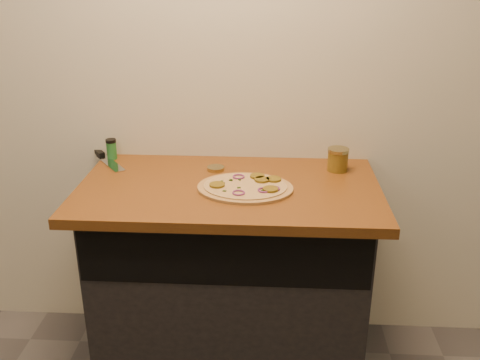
# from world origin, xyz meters

# --- Properties ---
(cabinet) EXTENTS (1.10, 0.60, 0.86)m
(cabinet) POSITION_xyz_m (0.00, 1.45, 0.43)
(cabinet) COLOR black
(cabinet) RESTS_ON ground
(countertop) EXTENTS (1.20, 0.70, 0.04)m
(countertop) POSITION_xyz_m (0.00, 1.42, 0.88)
(countertop) COLOR brown
(countertop) RESTS_ON cabinet
(pizza) EXTENTS (0.39, 0.39, 0.03)m
(pizza) POSITION_xyz_m (0.07, 1.38, 0.91)
(pizza) COLOR tan
(pizza) RESTS_ON countertop
(chefs_knife) EXTENTS (0.24, 0.31, 0.02)m
(chefs_knife) POSITION_xyz_m (-0.59, 1.70, 0.91)
(chefs_knife) COLOR #B7BAC1
(chefs_knife) RESTS_ON countertop
(mason_jar_lid) EXTENTS (0.09, 0.09, 0.02)m
(mason_jar_lid) POSITION_xyz_m (-0.07, 1.57, 0.91)
(mason_jar_lid) COLOR #998E59
(mason_jar_lid) RESTS_ON countertop
(salsa_jar) EXTENTS (0.09, 0.09, 0.10)m
(salsa_jar) POSITION_xyz_m (0.45, 1.60, 0.95)
(salsa_jar) COLOR maroon
(salsa_jar) RESTS_ON countertop
(spice_shaker) EXTENTS (0.05, 0.05, 0.09)m
(spice_shaker) POSITION_xyz_m (-0.55, 1.69, 0.95)
(spice_shaker) COLOR #1E6128
(spice_shaker) RESTS_ON countertop
(flour_spill) EXTENTS (0.16, 0.16, 0.00)m
(flour_spill) POSITION_xyz_m (0.16, 1.31, 0.90)
(flour_spill) COLOR silver
(flour_spill) RESTS_ON countertop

